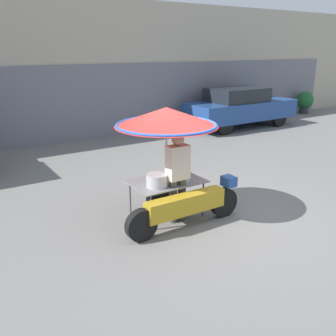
{
  "coord_description": "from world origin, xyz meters",
  "views": [
    {
      "loc": [
        -3.94,
        -4.79,
        2.9
      ],
      "look_at": [
        -0.59,
        0.4,
        0.91
      ],
      "focal_mm": 40.0,
      "sensor_mm": 36.0,
      "label": 1
    }
  ],
  "objects_px": {
    "vendor_person": "(178,173)",
    "vendor_motorcycle_cart": "(169,136)",
    "potted_plant": "(305,101)",
    "parked_car": "(240,107)"
  },
  "relations": [
    {
      "from": "vendor_person",
      "to": "parked_car",
      "type": "bearing_deg",
      "value": 39.77
    },
    {
      "from": "vendor_person",
      "to": "vendor_motorcycle_cart",
      "type": "bearing_deg",
      "value": 97.13
    },
    {
      "from": "vendor_motorcycle_cart",
      "to": "parked_car",
      "type": "xyz_separation_m",
      "value": [
        6.57,
        5.22,
        -0.72
      ]
    },
    {
      "from": "parked_car",
      "to": "potted_plant",
      "type": "relative_size",
      "value": 4.38
    },
    {
      "from": "vendor_person",
      "to": "potted_plant",
      "type": "relative_size",
      "value": 1.57
    },
    {
      "from": "parked_car",
      "to": "vendor_motorcycle_cart",
      "type": "bearing_deg",
      "value": -141.53
    },
    {
      "from": "potted_plant",
      "to": "vendor_person",
      "type": "bearing_deg",
      "value": -151.34
    },
    {
      "from": "vendor_motorcycle_cart",
      "to": "vendor_person",
      "type": "relative_size",
      "value": 1.4
    },
    {
      "from": "vendor_person",
      "to": "potted_plant",
      "type": "xyz_separation_m",
      "value": [
        11.23,
        6.14,
        -0.3
      ]
    },
    {
      "from": "vendor_motorcycle_cart",
      "to": "vendor_person",
      "type": "distance_m",
      "value": 0.65
    }
  ]
}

